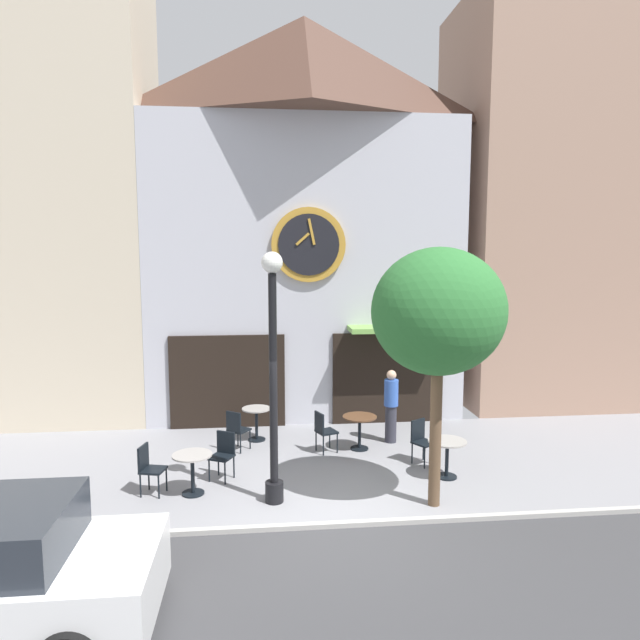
# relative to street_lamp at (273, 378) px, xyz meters

# --- Properties ---
(ground_plane) EXTENTS (27.55, 12.22, 0.13)m
(ground_plane) POSITION_rel_street_lamp_xyz_m (1.03, -1.71, -2.23)
(ground_plane) COLOR gray
(clock_building) EXTENTS (8.02, 3.53, 10.19)m
(clock_building) POSITION_rel_street_lamp_xyz_m (0.98, 5.52, 3.09)
(clock_building) COLOR #B2B2BC
(clock_building) RESTS_ON ground_plane
(neighbor_building_left) EXTENTS (6.49, 3.56, 12.99)m
(neighbor_building_left) POSITION_rel_street_lamp_xyz_m (-6.28, 6.17, 4.29)
(neighbor_building_left) COLOR beige
(neighbor_building_left) RESTS_ON ground_plane
(neighbor_building_right) EXTENTS (5.30, 4.26, 11.25)m
(neighbor_building_right) POSITION_rel_street_lamp_xyz_m (8.09, 6.52, 3.42)
(neighbor_building_right) COLOR #9E7A66
(neighbor_building_right) RESTS_ON ground_plane
(street_lamp) EXTENTS (0.36, 0.36, 4.34)m
(street_lamp) POSITION_rel_street_lamp_xyz_m (0.00, 0.00, 0.00)
(street_lamp) COLOR black
(street_lamp) RESTS_ON ground_plane
(street_tree) EXTENTS (2.24, 2.02, 4.42)m
(street_tree) POSITION_rel_street_lamp_xyz_m (2.73, -0.40, 1.13)
(street_tree) COLOR brown
(street_tree) RESTS_ON ground_plane
(cafe_table_near_door) EXTENTS (0.71, 0.71, 0.74)m
(cafe_table_near_door) POSITION_rel_street_lamp_xyz_m (-1.45, 0.47, -1.68)
(cafe_table_near_door) COLOR black
(cafe_table_near_door) RESTS_ON ground_plane
(cafe_table_leftmost) EXTENTS (0.66, 0.66, 0.76)m
(cafe_table_leftmost) POSITION_rel_street_lamp_xyz_m (-0.33, 3.29, -1.69)
(cafe_table_leftmost) COLOR black
(cafe_table_leftmost) RESTS_ON ground_plane
(cafe_table_center_left) EXTENTS (0.75, 0.75, 0.75)m
(cafe_table_center_left) POSITION_rel_street_lamp_xyz_m (1.93, 2.46, -1.66)
(cafe_table_center_left) COLOR black
(cafe_table_center_left) RESTS_ON ground_plane
(cafe_table_rightmost) EXTENTS (0.74, 0.74, 0.73)m
(cafe_table_rightmost) POSITION_rel_street_lamp_xyz_m (3.33, 0.73, -1.67)
(cafe_table_rightmost) COLOR black
(cafe_table_rightmost) RESTS_ON ground_plane
(cafe_chair_facing_wall) EXTENTS (0.52, 0.52, 0.90)m
(cafe_chair_facing_wall) POSITION_rel_street_lamp_xyz_m (1.11, 2.34, -1.67)
(cafe_chair_facing_wall) COLOR black
(cafe_chair_facing_wall) RESTS_ON ground_plane
(cafe_chair_near_tree) EXTENTS (0.48, 0.48, 0.90)m
(cafe_chair_near_tree) POSITION_rel_street_lamp_xyz_m (-2.23, 0.56, -1.67)
(cafe_chair_near_tree) COLOR black
(cafe_chair_near_tree) RESTS_ON ground_plane
(cafe_chair_facing_street) EXTENTS (0.56, 0.56, 0.90)m
(cafe_chair_facing_street) POSITION_rel_street_lamp_xyz_m (-0.75, 2.61, -1.67)
(cafe_chair_facing_street) COLOR black
(cafe_chair_facing_street) RESTS_ON ground_plane
(cafe_chair_left_end) EXTENTS (0.55, 0.55, 0.90)m
(cafe_chair_left_end) POSITION_rel_street_lamp_xyz_m (3.05, 1.51, -1.67)
(cafe_chair_left_end) COLOR black
(cafe_chair_left_end) RESTS_ON ground_plane
(cafe_chair_near_lamp) EXTENTS (0.54, 0.54, 0.90)m
(cafe_chair_near_lamp) POSITION_rel_street_lamp_xyz_m (-0.94, 1.14, -1.67)
(cafe_chair_near_lamp) COLOR black
(cafe_chair_near_lamp) RESTS_ON ground_plane
(pedestrian_blue) EXTENTS (0.36, 0.36, 1.67)m
(pedestrian_blue) POSITION_rel_street_lamp_xyz_m (2.72, 2.85, -1.34)
(pedestrian_blue) COLOR #2D2D38
(pedestrian_blue) RESTS_ON ground_plane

